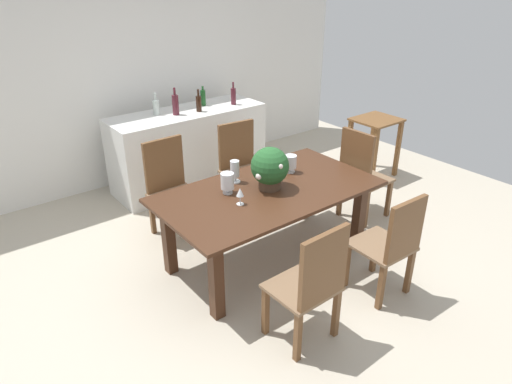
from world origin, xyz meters
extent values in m
plane|color=#BCB29E|center=(0.00, 0.00, 0.00)|extent=(7.04, 7.04, 0.00)
cube|color=white|center=(0.00, 2.60, 1.30)|extent=(6.40, 0.10, 2.60)
cube|color=#422616|center=(0.00, 0.03, 0.72)|extent=(2.00, 1.10, 0.03)
cube|color=#422616|center=(-0.83, -0.35, 0.35)|extent=(0.09, 0.09, 0.71)
cube|color=#422616|center=(0.83, -0.35, 0.35)|extent=(0.09, 0.09, 0.71)
cube|color=#422616|center=(-0.83, 0.41, 0.35)|extent=(0.09, 0.09, 0.71)
cube|color=#422616|center=(0.83, 0.41, 0.35)|extent=(0.09, 0.09, 0.71)
cube|color=brown|center=(-0.25, -0.73, 0.22)|extent=(0.04, 0.04, 0.43)
cube|color=brown|center=(-0.65, -0.74, 0.22)|extent=(0.04, 0.04, 0.43)
cube|color=brown|center=(-0.25, -1.08, 0.22)|extent=(0.04, 0.04, 0.43)
cube|color=brown|center=(-0.64, -1.09, 0.22)|extent=(0.04, 0.04, 0.43)
cube|color=brown|center=(-0.45, -0.91, 0.44)|extent=(0.48, 0.43, 0.03)
cube|color=brown|center=(-0.45, -1.10, 0.72)|extent=(0.43, 0.05, 0.54)
cube|color=brown|center=(-0.64, 0.80, 0.22)|extent=(0.05, 0.05, 0.43)
cube|color=brown|center=(-0.25, 0.81, 0.22)|extent=(0.05, 0.05, 0.43)
cube|color=brown|center=(-0.65, 1.13, 0.22)|extent=(0.05, 0.05, 0.43)
cube|color=brown|center=(-0.26, 1.14, 0.22)|extent=(0.05, 0.05, 0.43)
cube|color=brown|center=(-0.45, 0.97, 0.44)|extent=(0.48, 0.42, 0.03)
cube|color=brown|center=(-0.45, 1.15, 0.73)|extent=(0.43, 0.05, 0.54)
cube|color=brown|center=(1.59, -0.14, 0.22)|extent=(0.05, 0.05, 0.43)
cube|color=brown|center=(1.58, 0.22, 0.22)|extent=(0.05, 0.05, 0.43)
cube|color=brown|center=(1.20, -0.16, 0.22)|extent=(0.05, 0.05, 0.43)
cube|color=brown|center=(1.18, 0.20, 0.22)|extent=(0.05, 0.05, 0.43)
cube|color=brown|center=(1.39, 0.03, 0.44)|extent=(0.49, 0.45, 0.03)
cube|color=brown|center=(1.17, 0.02, 0.75)|extent=(0.05, 0.40, 0.58)
cube|color=brown|center=(0.64, -0.73, 0.22)|extent=(0.05, 0.05, 0.43)
cube|color=brown|center=(0.27, -0.71, 0.22)|extent=(0.05, 0.05, 0.43)
cube|color=brown|center=(0.62, -1.11, 0.22)|extent=(0.05, 0.05, 0.43)
cube|color=brown|center=(0.26, -1.09, 0.22)|extent=(0.05, 0.05, 0.43)
cube|color=brown|center=(0.45, -0.91, 0.44)|extent=(0.45, 0.47, 0.03)
cube|color=brown|center=(0.44, -1.12, 0.70)|extent=(0.40, 0.05, 0.49)
cube|color=brown|center=(0.23, 0.80, 0.22)|extent=(0.05, 0.05, 0.43)
cube|color=brown|center=(0.63, 0.76, 0.22)|extent=(0.05, 0.05, 0.43)
cube|color=brown|center=(0.27, 1.18, 0.22)|extent=(0.05, 0.05, 0.43)
cube|color=brown|center=(0.67, 1.14, 0.22)|extent=(0.05, 0.05, 0.43)
cube|color=brown|center=(0.45, 0.97, 0.44)|extent=(0.52, 0.50, 0.03)
cube|color=brown|center=(0.47, 1.18, 0.72)|extent=(0.44, 0.08, 0.53)
cylinder|color=#4C3828|center=(0.03, 0.05, 0.78)|extent=(0.20, 0.20, 0.09)
sphere|color=#235628|center=(0.03, 0.05, 0.95)|extent=(0.34, 0.34, 0.34)
sphere|color=silver|center=(0.19, 0.05, 0.95)|extent=(0.04, 0.04, 0.04)
sphere|color=silver|center=(-0.05, -0.06, 0.97)|extent=(0.05, 0.05, 0.05)
sphere|color=silver|center=(-0.13, 0.01, 0.91)|extent=(0.06, 0.06, 0.06)
sphere|color=silver|center=(0.02, -0.10, 1.00)|extent=(0.05, 0.05, 0.05)
sphere|color=silver|center=(0.13, 0.08, 1.00)|extent=(0.06, 0.06, 0.06)
cylinder|color=silver|center=(-0.14, 0.34, 0.74)|extent=(0.10, 0.10, 0.01)
cylinder|color=silver|center=(-0.14, 0.34, 0.77)|extent=(0.03, 0.03, 0.05)
cylinder|color=silver|center=(-0.14, 0.34, 0.87)|extent=(0.08, 0.08, 0.15)
cylinder|color=silver|center=(0.41, 0.20, 0.74)|extent=(0.09, 0.09, 0.01)
cylinder|color=silver|center=(0.41, 0.20, 0.77)|extent=(0.02, 0.02, 0.03)
cylinder|color=silver|center=(0.41, 0.20, 0.85)|extent=(0.12, 0.12, 0.13)
cylinder|color=silver|center=(-0.33, 0.20, 0.74)|extent=(0.09, 0.09, 0.01)
cylinder|color=silver|center=(-0.33, 0.20, 0.77)|extent=(0.03, 0.03, 0.03)
cylinder|color=silver|center=(-0.33, 0.20, 0.86)|extent=(0.12, 0.12, 0.14)
cylinder|color=silver|center=(-0.37, -0.04, 0.74)|extent=(0.06, 0.06, 0.00)
cylinder|color=silver|center=(-0.37, -0.04, 0.78)|extent=(0.01, 0.01, 0.07)
cone|color=silver|center=(-0.37, -0.04, 0.85)|extent=(0.06, 0.06, 0.07)
cube|color=silver|center=(0.31, 1.97, 0.48)|extent=(1.93, 0.67, 0.96)
cylinder|color=#B2BFB7|center=(-0.04, 2.06, 1.04)|extent=(0.08, 0.08, 0.17)
cylinder|color=#B2BFB7|center=(-0.04, 2.06, 1.17)|extent=(0.03, 0.03, 0.08)
cylinder|color=#194C1E|center=(0.60, 2.06, 1.05)|extent=(0.06, 0.06, 0.19)
cylinder|color=#194C1E|center=(0.60, 2.06, 1.17)|extent=(0.03, 0.03, 0.05)
cylinder|color=#511E28|center=(0.93, 1.87, 1.06)|extent=(0.06, 0.06, 0.20)
cylinder|color=#511E28|center=(0.93, 1.87, 1.20)|extent=(0.02, 0.02, 0.08)
cylinder|color=#511E28|center=(0.14, 1.92, 1.07)|extent=(0.08, 0.08, 0.23)
cylinder|color=#511E28|center=(0.14, 1.92, 1.23)|extent=(0.03, 0.03, 0.09)
cylinder|color=black|center=(0.42, 1.87, 1.05)|extent=(0.07, 0.07, 0.19)
cylinder|color=black|center=(0.42, 1.87, 1.18)|extent=(0.02, 0.02, 0.08)
cube|color=brown|center=(2.35, 0.71, 0.77)|extent=(0.56, 0.50, 0.02)
cube|color=brown|center=(2.11, 0.50, 0.38)|extent=(0.05, 0.05, 0.75)
cube|color=brown|center=(2.59, 0.50, 0.38)|extent=(0.05, 0.05, 0.75)
cube|color=brown|center=(2.11, 0.92, 0.38)|extent=(0.05, 0.05, 0.75)
cube|color=brown|center=(2.59, 0.92, 0.38)|extent=(0.05, 0.05, 0.75)
camera|label=1|loc=(-2.37, -2.83, 2.55)|focal=32.37mm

